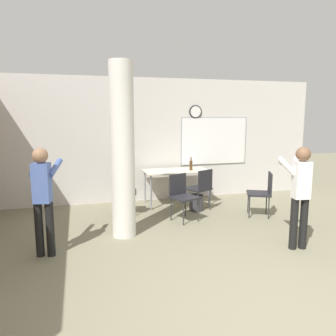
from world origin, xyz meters
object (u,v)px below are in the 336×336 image
object	(u,v)px
chair_table_left	(125,190)
person_watching_back	(43,193)
chair_table_front	(182,194)
chair_table_right	(200,186)
folding_table	(177,173)
chair_mid_room	(263,191)
person_playing_side	(300,189)
bottle_on_table	(191,165)

from	to	relation	value
chair_table_left	person_watching_back	world-z (taller)	person_watching_back
chair_table_left	chair_table_front	size ratio (longest dim) A/B	1.00
person_watching_back	chair_table_left	bearing A→B (deg)	49.94
chair_table_right	person_watching_back	xyz separation A→B (m)	(-2.90, -1.51, 0.39)
folding_table	chair_mid_room	xyz separation A→B (m)	(1.36, -1.30, -0.20)
folding_table	chair_table_front	size ratio (longest dim) A/B	1.64
folding_table	chair_table_left	world-z (taller)	chair_table_left
folding_table	chair_table_left	xyz separation A→B (m)	(-1.22, -0.51, -0.20)
person_playing_side	person_watching_back	bearing A→B (deg)	168.58
chair_table_front	person_watching_back	xyz separation A→B (m)	(-2.34, -0.99, 0.39)
chair_mid_room	person_playing_side	distance (m)	1.62
chair_table_right	person_watching_back	distance (m)	3.30
bottle_on_table	chair_mid_room	distance (m)	1.66
chair_table_left	chair_table_front	xyz separation A→B (m)	(0.99, -0.62, 0.00)
chair_table_front	person_playing_side	size ratio (longest dim) A/B	0.57
chair_mid_room	person_playing_side	world-z (taller)	person_playing_side
bottle_on_table	person_watching_back	bearing A→B (deg)	-144.56
folding_table	person_playing_side	world-z (taller)	person_playing_side
chair_table_front	person_watching_back	distance (m)	2.57
folding_table	chair_table_right	distance (m)	0.72
folding_table	chair_mid_room	bearing A→B (deg)	-43.80
chair_mid_room	person_playing_side	xyz separation A→B (m)	(-0.34, -1.54, 0.39)
bottle_on_table	folding_table	bearing A→B (deg)	168.14
bottle_on_table	chair_table_front	distance (m)	1.25
chair_table_left	person_watching_back	bearing A→B (deg)	-130.06
bottle_on_table	chair_mid_room	bearing A→B (deg)	-49.75
chair_table_right	chair_table_front	distance (m)	0.76
folding_table	person_playing_side	bearing A→B (deg)	-70.35
bottle_on_table	chair_table_front	size ratio (longest dim) A/B	0.34
folding_table	chair_mid_room	distance (m)	1.89
bottle_on_table	person_playing_side	bearing A→B (deg)	-75.78
chair_table_front	chair_table_right	bearing A→B (deg)	42.35
chair_mid_room	folding_table	bearing A→B (deg)	136.20
chair_mid_room	person_playing_side	size ratio (longest dim) A/B	0.57
bottle_on_table	chair_table_left	distance (m)	1.63
chair_table_front	person_watching_back	world-z (taller)	person_watching_back
bottle_on_table	person_playing_side	distance (m)	2.87
chair_table_right	chair_table_front	bearing A→B (deg)	-137.65
chair_table_left	person_playing_side	xyz separation A→B (m)	(2.23, -2.34, 0.39)
folding_table	chair_table_left	distance (m)	1.33
chair_table_right	person_playing_side	size ratio (longest dim) A/B	0.57
chair_table_left	chair_table_front	world-z (taller)	same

